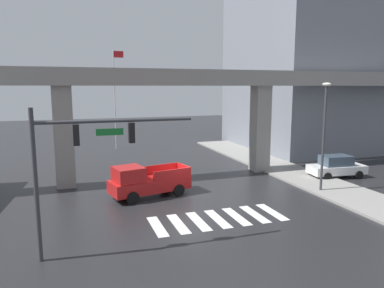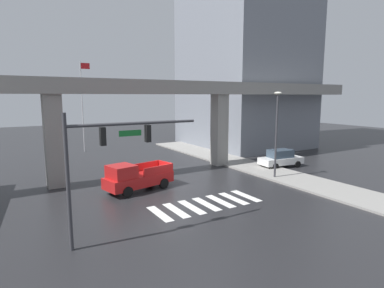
{
  "view_description": "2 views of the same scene",
  "coord_description": "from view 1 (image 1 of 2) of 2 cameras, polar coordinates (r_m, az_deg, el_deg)",
  "views": [
    {
      "loc": [
        -7.2,
        -21.71,
        6.98
      ],
      "look_at": [
        0.26,
        0.27,
        3.27
      ],
      "focal_mm": 33.72,
      "sensor_mm": 36.0,
      "label": 1
    },
    {
      "loc": [
        -10.82,
        -21.13,
        6.9
      ],
      "look_at": [
        1.62,
        -0.27,
        3.2
      ],
      "focal_mm": 29.68,
      "sensor_mm": 36.0,
      "label": 2
    }
  ],
  "objects": [
    {
      "name": "street_lamp_near_corner",
      "position": [
        24.98,
        20.2,
        2.95
      ],
      "size": [
        0.44,
        0.7,
        7.24
      ],
      "color": "#38383D",
      "rests_on": "ground"
    },
    {
      "name": "traffic_signal_mast",
      "position": [
        15.13,
        -17.34,
        -1.22
      ],
      "size": [
        6.49,
        0.32,
        6.2
      ],
      "color": "#38383D",
      "rests_on": "ground"
    },
    {
      "name": "sedan_white",
      "position": [
        30.14,
        21.87,
        -3.32
      ],
      "size": [
        4.47,
        2.32,
        1.72
      ],
      "color": "silver",
      "rests_on": "ground"
    },
    {
      "name": "ground_plane",
      "position": [
        23.92,
        -0.39,
        -7.9
      ],
      "size": [
        120.0,
        120.0,
        0.0
      ],
      "primitive_type": "plane",
      "color": "#232326"
    },
    {
      "name": "pickup_truck",
      "position": [
        23.24,
        -7.32,
        -5.94
      ],
      "size": [
        5.4,
        2.99,
        2.08
      ],
      "color": "red",
      "rests_on": "ground"
    },
    {
      "name": "flagpole",
      "position": [
        41.17,
        -12.03,
        7.93
      ],
      "size": [
        1.16,
        0.12,
        10.97
      ],
      "color": "silver",
      "rests_on": "ground"
    },
    {
      "name": "crosswalk_stripes",
      "position": [
        19.67,
        4.1,
        -11.72
      ],
      "size": [
        7.15,
        2.8,
        0.01
      ],
      "color": "silver",
      "rests_on": "ground"
    },
    {
      "name": "elevated_overpass",
      "position": [
        27.2,
        -3.44,
        9.02
      ],
      "size": [
        51.19,
        1.94,
        8.25
      ],
      "color": "gray",
      "rests_on": "ground"
    },
    {
      "name": "sidewalk_east",
      "position": [
        29.9,
        16.24,
        -4.65
      ],
      "size": [
        4.0,
        36.0,
        0.15
      ],
      "primitive_type": "cube",
      "color": "gray",
      "rests_on": "ground"
    }
  ]
}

